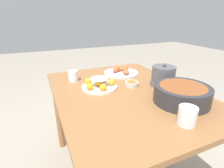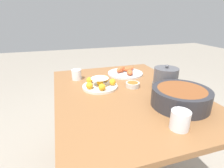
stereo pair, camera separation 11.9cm
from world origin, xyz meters
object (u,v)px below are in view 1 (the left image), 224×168
cake_plate (99,85)px  seafood_platter (121,72)px  warming_pot (163,76)px  cup_far (187,116)px  sauce_bowl (132,84)px  dining_table (125,105)px  serving_bowl (182,94)px  cup_near (73,76)px

cake_plate → seafood_platter: bearing=129.3°
seafood_platter → warming_pot: size_ratio=1.72×
cup_far → warming_pot: 0.49m
sauce_bowl → seafood_platter: seafood_platter is taller
sauce_bowl → dining_table: bearing=-56.1°
dining_table → cup_far: size_ratio=13.60×
warming_pot → cake_plate: bearing=-107.2°
seafood_platter → cup_far: 0.81m
cake_plate → warming_pot: (0.14, 0.44, 0.04)m
seafood_platter → serving_bowl: bearing=7.4°
warming_pot → seafood_platter: bearing=-157.7°
dining_table → seafood_platter: seafood_platter is taller
cup_far → serving_bowl: bearing=142.3°
serving_bowl → sauce_bowl: size_ratio=3.25×
cup_far → cake_plate: bearing=-158.5°
dining_table → cake_plate: 0.23m
cup_near → cup_far: bearing=24.4°
serving_bowl → cup_near: 0.79m
serving_bowl → cup_far: size_ratio=3.60×
serving_bowl → warming_pot: size_ratio=1.82×
dining_table → serving_bowl: size_ratio=3.77×
dining_table → warming_pot: 0.35m
sauce_bowl → cake_plate: bearing=-104.2°
cup_far → warming_pot: (-0.44, 0.21, 0.03)m
serving_bowl → cup_near: (-0.61, -0.50, -0.01)m
cup_near → cup_far: size_ratio=0.92×
cake_plate → serving_bowl: 0.54m
sauce_bowl → cup_near: cup_near is taller
serving_bowl → sauce_bowl: 0.36m
serving_bowl → cup_far: bearing=-37.7°
cake_plate → sauce_bowl: (0.06, 0.22, -0.01)m
dining_table → cup_near: (-0.33, -0.28, 0.15)m
serving_bowl → cup_near: bearing=-140.6°
dining_table → serving_bowl: (0.28, 0.22, 0.16)m
cake_plate → dining_table: bearing=51.6°
cup_near → warming_pot: 0.67m
seafood_platter → cup_far: cup_far is taller
seafood_platter → cup_far: bearing=-4.3°
cup_near → serving_bowl: bearing=39.4°
warming_pot → cup_near: bearing=-121.9°
cake_plate → seafood_platter: (-0.23, 0.29, -0.01)m
warming_pot → serving_bowl: bearing=-15.4°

